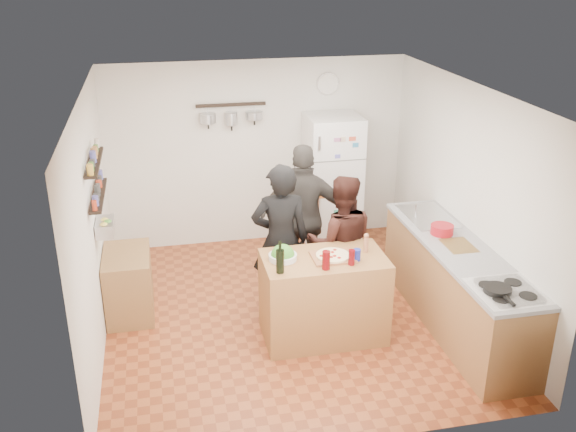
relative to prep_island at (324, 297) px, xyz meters
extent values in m
plane|color=brown|center=(-0.25, 0.49, -0.46)|extent=(4.20, 4.20, 0.00)
plane|color=white|center=(-0.25, 0.49, 2.04)|extent=(4.20, 4.20, 0.00)
plane|color=silver|center=(-0.25, 2.59, 0.79)|extent=(4.00, 0.00, 4.00)
plane|color=silver|center=(-2.25, 0.49, 0.79)|extent=(0.00, 4.20, 4.20)
plane|color=silver|center=(1.75, 0.49, 0.79)|extent=(0.00, 4.20, 4.20)
cube|color=#9C6439|center=(0.00, 0.00, 0.00)|extent=(1.25, 0.72, 0.91)
cube|color=brown|center=(0.08, -0.02, 0.47)|extent=(0.42, 0.34, 0.02)
cylinder|color=beige|center=(0.08, -0.02, 0.48)|extent=(0.34, 0.34, 0.02)
cylinder|color=silver|center=(-0.42, 0.05, 0.48)|extent=(0.28, 0.28, 0.06)
cylinder|color=black|center=(-0.50, -0.22, 0.57)|extent=(0.08, 0.08, 0.24)
cylinder|color=#57070A|center=(-0.05, -0.24, 0.55)|extent=(0.08, 0.08, 0.19)
cylinder|color=#54070B|center=(0.22, -0.20, 0.53)|extent=(0.06, 0.06, 0.16)
cylinder|color=#A06343|center=(0.45, 0.05, 0.54)|extent=(0.05, 0.05, 0.16)
cylinder|color=navy|center=(0.30, -0.12, 0.52)|extent=(0.07, 0.07, 0.12)
imported|color=black|center=(-0.34, 0.59, 0.41)|extent=(0.66, 0.45, 1.74)
imported|color=black|center=(0.33, 0.55, 0.33)|extent=(0.86, 0.72, 1.58)
imported|color=#302D2B|center=(0.05, 1.11, 0.43)|extent=(1.09, 0.58, 1.77)
cube|color=#9E7042|center=(1.45, -0.06, -0.01)|extent=(0.63, 2.63, 0.90)
cube|color=white|center=(1.45, -1.01, 0.46)|extent=(0.60, 0.62, 0.02)
cylinder|color=black|center=(1.35, -1.01, 0.49)|extent=(0.25, 0.25, 0.05)
cube|color=silver|center=(1.45, 0.79, 0.46)|extent=(0.50, 0.80, 0.03)
cube|color=brown|center=(1.45, -0.02, 0.46)|extent=(0.30, 0.40, 0.02)
cylinder|color=#A3121C|center=(1.40, 0.29, 0.52)|extent=(0.25, 0.25, 0.10)
cube|color=white|center=(0.70, 2.24, 0.45)|extent=(0.70, 0.68, 1.80)
cylinder|color=silver|center=(0.70, 2.57, 1.69)|extent=(0.30, 0.03, 0.30)
cube|color=black|center=(-2.18, 0.69, 1.04)|extent=(0.12, 1.00, 0.02)
cube|color=black|center=(-2.18, 0.69, 1.40)|extent=(0.12, 1.00, 0.02)
cube|color=silver|center=(-2.15, 0.69, 0.69)|extent=(0.18, 0.35, 0.14)
cube|color=olive|center=(-1.99, 0.88, -0.09)|extent=(0.50, 0.80, 0.73)
cube|color=black|center=(-0.60, 2.49, 1.49)|extent=(0.90, 0.04, 0.04)
camera|label=1|loc=(-1.55, -5.61, 3.32)|focal=40.00mm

